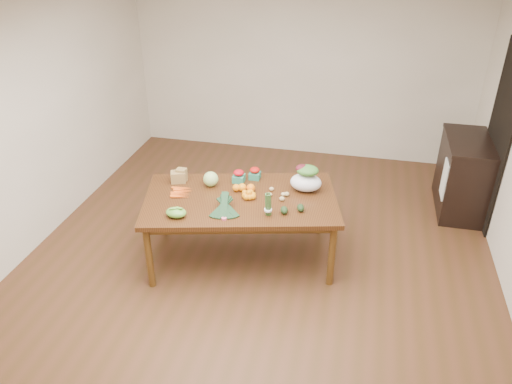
% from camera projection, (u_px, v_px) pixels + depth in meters
% --- Properties ---
extents(floor, '(6.00, 6.00, 0.00)m').
position_uv_depth(floor, '(256.00, 265.00, 5.35)').
color(floor, '#54301C').
rests_on(floor, ground).
extents(room_walls, '(5.02, 6.02, 2.70)m').
position_uv_depth(room_walls, '(256.00, 151.00, 4.69)').
color(room_walls, silver).
rests_on(room_walls, floor).
extents(dining_table, '(2.16, 1.53, 0.75)m').
position_uv_depth(dining_table, '(241.00, 228.00, 5.30)').
color(dining_table, '#472A10').
rests_on(dining_table, floor).
extents(doorway_dark, '(0.02, 1.00, 2.10)m').
position_uv_depth(doorway_dark, '(498.00, 138.00, 5.71)').
color(doorway_dark, black).
rests_on(doorway_dark, floor).
extents(cabinet, '(0.52, 1.02, 0.94)m').
position_uv_depth(cabinet, '(462.00, 175.00, 6.16)').
color(cabinet, black).
rests_on(cabinet, floor).
extents(dish_towel, '(0.02, 0.28, 0.45)m').
position_uv_depth(dish_towel, '(444.00, 179.00, 5.89)').
color(dish_towel, white).
rests_on(dish_towel, cabinet).
extents(paper_bag, '(0.24, 0.22, 0.15)m').
position_uv_depth(paper_bag, '(178.00, 176.00, 5.38)').
color(paper_bag, olive).
rests_on(paper_bag, dining_table).
extents(cabbage, '(0.16, 0.16, 0.16)m').
position_uv_depth(cabbage, '(211.00, 179.00, 5.30)').
color(cabbage, '#B5D97D').
rests_on(cabbage, dining_table).
extents(strawberry_basket_a, '(0.15, 0.15, 0.11)m').
position_uv_depth(strawberry_basket_a, '(239.00, 177.00, 5.39)').
color(strawberry_basket_a, red).
rests_on(strawberry_basket_a, dining_table).
extents(strawberry_basket_b, '(0.14, 0.14, 0.10)m').
position_uv_depth(strawberry_basket_b, '(255.00, 174.00, 5.46)').
color(strawberry_basket_b, red).
rests_on(strawberry_basket_b, dining_table).
extents(orange_a, '(0.08, 0.08, 0.08)m').
position_uv_depth(orange_a, '(236.00, 188.00, 5.22)').
color(orange_a, orange).
rests_on(orange_a, dining_table).
extents(orange_b, '(0.09, 0.09, 0.09)m').
position_uv_depth(orange_b, '(242.00, 187.00, 5.21)').
color(orange_b, orange).
rests_on(orange_b, dining_table).
extents(orange_c, '(0.09, 0.09, 0.09)m').
position_uv_depth(orange_c, '(251.00, 188.00, 5.20)').
color(orange_c, orange).
rests_on(orange_c, dining_table).
extents(mandarin_cluster, '(0.22, 0.22, 0.10)m').
position_uv_depth(mandarin_cluster, '(249.00, 194.00, 5.08)').
color(mandarin_cluster, orange).
rests_on(mandarin_cluster, dining_table).
extents(carrots, '(0.27, 0.29, 0.03)m').
position_uv_depth(carrots, '(182.00, 192.00, 5.19)').
color(carrots, '#E15E12').
rests_on(carrots, dining_table).
extents(snap_pea_bag, '(0.20, 0.15, 0.09)m').
position_uv_depth(snap_pea_bag, '(176.00, 213.00, 4.78)').
color(snap_pea_bag, '#619C34').
rests_on(snap_pea_bag, dining_table).
extents(kale_bunch, '(0.41, 0.46, 0.16)m').
position_uv_depth(kale_bunch, '(224.00, 207.00, 4.80)').
color(kale_bunch, black).
rests_on(kale_bunch, dining_table).
extents(asparagus_bundle, '(0.11, 0.13, 0.26)m').
position_uv_depth(asparagus_bundle, '(268.00, 204.00, 4.76)').
color(asparagus_bundle, '#3E7435').
rests_on(asparagus_bundle, dining_table).
extents(potato_a, '(0.05, 0.04, 0.04)m').
position_uv_depth(potato_a, '(270.00, 195.00, 5.13)').
color(potato_a, '#DBCA7E').
rests_on(potato_a, dining_table).
extents(potato_b, '(0.06, 0.05, 0.05)m').
position_uv_depth(potato_b, '(282.00, 199.00, 5.05)').
color(potato_b, tan).
rests_on(potato_b, dining_table).
extents(potato_c, '(0.05, 0.04, 0.04)m').
position_uv_depth(potato_c, '(283.00, 194.00, 5.14)').
color(potato_c, tan).
rests_on(potato_c, dining_table).
extents(potato_d, '(0.05, 0.04, 0.04)m').
position_uv_depth(potato_d, '(272.00, 189.00, 5.23)').
color(potato_d, tan).
rests_on(potato_d, dining_table).
extents(potato_e, '(0.06, 0.05, 0.05)m').
position_uv_depth(potato_e, '(287.00, 194.00, 5.13)').
color(potato_e, tan).
rests_on(potato_e, dining_table).
extents(avocado_a, '(0.10, 0.12, 0.07)m').
position_uv_depth(avocado_a, '(284.00, 210.00, 4.84)').
color(avocado_a, black).
rests_on(avocado_a, dining_table).
extents(avocado_b, '(0.10, 0.12, 0.07)m').
position_uv_depth(avocado_b, '(301.00, 208.00, 4.87)').
color(avocado_b, black).
rests_on(avocado_b, dining_table).
extents(salad_bag, '(0.38, 0.32, 0.26)m').
position_uv_depth(salad_bag, '(306.00, 179.00, 5.19)').
color(salad_bag, white).
rests_on(salad_bag, dining_table).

